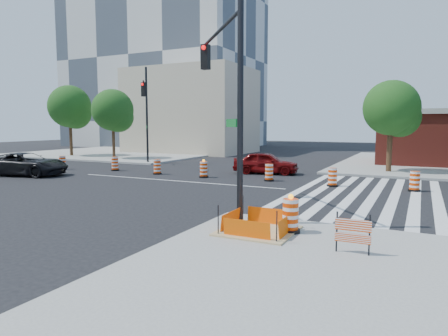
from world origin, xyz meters
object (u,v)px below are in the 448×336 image
(red_coupe, at_px, (266,163))
(dark_suv, at_px, (26,164))
(signal_pole_nw, at_px, (146,105))
(signal_pole_se, at_px, (226,69))

(red_coupe, bearing_deg, dark_suv, 109.77)
(signal_pole_nw, bearing_deg, dark_suv, -55.40)
(red_coupe, bearing_deg, signal_pole_se, -176.04)
(red_coupe, relative_size, signal_pole_se, 0.51)
(dark_suv, xyz_separation_m, signal_pole_se, (17.17, -4.65, 4.61))
(red_coupe, bearing_deg, signal_pole_nw, 75.55)
(signal_pole_se, height_order, signal_pole_nw, signal_pole_se)
(dark_suv, distance_m, signal_pole_nw, 10.33)
(dark_suv, distance_m, signal_pole_se, 18.37)
(signal_pole_se, bearing_deg, signal_pole_nw, 5.52)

